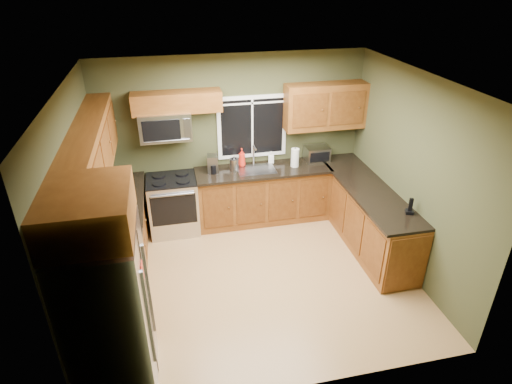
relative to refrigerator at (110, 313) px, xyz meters
name	(u,v)px	position (x,y,z in m)	size (l,w,h in m)	color
floor	(258,277)	(1.74, 1.30, -0.90)	(4.20, 4.20, 0.00)	#A17647
ceiling	(258,82)	(1.74, 1.30, 1.80)	(4.20, 4.20, 0.00)	white
back_wall	(234,140)	(1.74, 3.10, 0.45)	(4.20, 4.20, 0.00)	#393C22
front_wall	(303,285)	(1.74, -0.50, 0.45)	(4.20, 4.20, 0.00)	#393C22
left_wall	(80,209)	(-0.36, 1.30, 0.45)	(3.60, 3.60, 0.00)	#393C22
right_wall	(411,175)	(3.84, 1.30, 0.45)	(3.60, 3.60, 0.00)	#393C22
window	(252,127)	(2.04, 3.08, 0.65)	(1.12, 0.03, 1.02)	white
base_cabinets_left	(121,247)	(-0.06, 1.78, -0.45)	(0.60, 2.65, 0.90)	brown
countertop_left	(118,217)	(-0.04, 1.78, 0.02)	(0.65, 2.65, 0.04)	black
base_cabinets_back	(263,195)	(2.15, 2.80, -0.45)	(2.17, 0.60, 0.90)	brown
countertop_back	(263,170)	(2.15, 2.78, 0.02)	(2.17, 0.65, 0.04)	black
base_cabinets_peninsula	(365,215)	(3.54, 1.84, -0.45)	(0.60, 2.52, 0.90)	brown
countertop_peninsula	(367,188)	(3.51, 1.85, 0.02)	(0.65, 2.50, 0.04)	black
upper_cabinets_left	(92,152)	(-0.20, 1.78, 0.96)	(0.33, 2.65, 0.72)	brown
upper_cabinets_back_left	(177,102)	(0.89, 2.94, 1.17)	(1.30, 0.33, 0.30)	brown
upper_cabinets_back_right	(325,106)	(3.19, 2.94, 0.96)	(1.30, 0.33, 0.72)	brown
upper_cabinet_over_fridge	(88,211)	(0.00, 0.00, 1.13)	(0.72, 0.90, 0.38)	brown
refrigerator	(110,313)	(0.00, 0.00, 0.00)	(0.74, 0.90, 1.80)	#B7B7BC
range	(173,204)	(0.69, 2.77, -0.43)	(0.76, 0.69, 0.94)	#B7B7BC
microwave	(165,126)	(0.69, 2.91, 0.83)	(0.76, 0.41, 0.42)	#B7B7BC
sink	(256,169)	(2.04, 2.79, 0.05)	(0.60, 0.42, 0.36)	slate
toaster_oven	(317,154)	(3.10, 2.92, 0.16)	(0.39, 0.31, 0.24)	#B7B7BC
coffee_maker	(213,164)	(1.36, 2.85, 0.17)	(0.19, 0.24, 0.27)	slate
kettle	(234,164)	(1.69, 2.80, 0.16)	(0.16, 0.16, 0.26)	#B7B7BC
paper_towel_roll	(295,158)	(2.68, 2.77, 0.19)	(0.15, 0.15, 0.33)	white
soap_bottle_a	(242,157)	(1.84, 2.97, 0.19)	(0.11, 0.12, 0.30)	red
soap_bottle_b	(271,157)	(2.34, 3.00, 0.14)	(0.09, 0.09, 0.19)	white
cordless_phone	(410,209)	(3.72, 1.02, 0.11)	(0.13, 0.13, 0.22)	black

